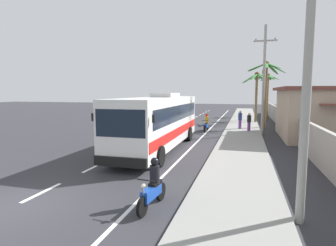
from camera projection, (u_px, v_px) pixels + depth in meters
ground_plane at (12, 207)px, 8.67m from camera, size 160.00×160.00×0.00m
sidewalk_kerb at (240, 152)px, 16.36m from camera, size 3.20×90.00×0.14m
lane_markings at (182, 138)px, 21.92m from camera, size 3.82×71.00×0.01m
boundary_wall at (298, 131)px, 19.04m from camera, size 0.24×60.00×1.92m
coach_bus_foreground at (159, 120)px, 17.39m from camera, size 3.03×11.68×3.59m
motorcycle_beside_bus at (153, 187)px, 8.60m from camera, size 0.56×1.96×1.58m
motorcycle_trailing at (206, 124)px, 25.61m from camera, size 0.56×1.96×1.63m
pedestrian_near_kerb at (240, 119)px, 26.18m from camera, size 0.36×0.36×1.74m
pedestrian_midwalk at (249, 121)px, 24.74m from camera, size 0.36×0.36×1.64m
utility_pole_nearest at (309, 41)px, 7.09m from camera, size 2.01×0.24×9.51m
utility_pole_mid at (264, 79)px, 23.02m from camera, size 1.88×0.24×9.20m
palm_nearest at (265, 84)px, 40.72m from camera, size 2.94×2.98×6.44m
palm_second at (267, 89)px, 34.85m from camera, size 2.81×2.74×6.07m
palm_fourth at (257, 85)px, 31.82m from camera, size 3.83×3.96×6.01m
palm_farthest at (266, 80)px, 26.83m from camera, size 3.74×3.89×6.70m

